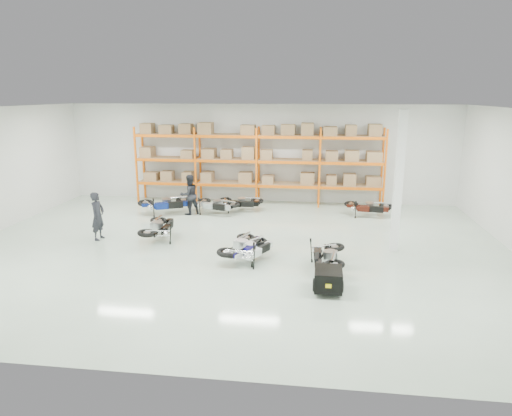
# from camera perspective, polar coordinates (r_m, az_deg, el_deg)

# --- Properties ---
(room) EXTENTS (18.00, 18.00, 18.00)m
(room) POSITION_cam_1_polar(r_m,az_deg,el_deg) (14.50, -2.97, 3.31)
(room) COLOR beige
(room) RESTS_ON ground
(pallet_rack) EXTENTS (11.28, 0.98, 3.62)m
(pallet_rack) POSITION_cam_1_polar(r_m,az_deg,el_deg) (20.80, 0.21, 6.66)
(pallet_rack) COLOR orange
(pallet_rack) RESTS_ON ground
(structural_column) EXTENTS (0.25, 0.25, 4.50)m
(structural_column) POSITION_cam_1_polar(r_m,az_deg,el_deg) (15.00, 17.37, 3.04)
(structural_column) COLOR white
(structural_column) RESTS_ON ground
(moto_blue_centre) EXTENTS (1.29, 1.96, 1.17)m
(moto_blue_centre) POSITION_cam_1_polar(r_m,az_deg,el_deg) (13.94, -1.56, -4.35)
(moto_blue_centre) COLOR #0B0747
(moto_blue_centre) RESTS_ON ground
(moto_silver_left) EXTENTS (1.53, 1.87, 1.09)m
(moto_silver_left) POSITION_cam_1_polar(r_m,az_deg,el_deg) (13.80, -0.65, -4.71)
(moto_silver_left) COLOR silver
(moto_silver_left) RESTS_ON ground
(moto_black_far_left) EXTENTS (1.05, 1.91, 1.19)m
(moto_black_far_left) POSITION_cam_1_polar(r_m,az_deg,el_deg) (16.20, -11.99, -1.96)
(moto_black_far_left) COLOR black
(moto_black_far_left) RESTS_ON ground
(moto_touring_right) EXTENTS (0.95, 1.79, 1.13)m
(moto_touring_right) POSITION_cam_1_polar(r_m,az_deg,el_deg) (13.36, 8.88, -5.45)
(moto_touring_right) COLOR black
(moto_touring_right) RESTS_ON ground
(trailer) EXTENTS (0.78, 1.48, 0.62)m
(trailer) POSITION_cam_1_polar(r_m,az_deg,el_deg) (11.93, 9.02, -8.79)
(trailer) COLOR black
(trailer) RESTS_ON ground
(moto_back_a) EXTENTS (2.15, 1.67, 1.25)m
(moto_back_a) POSITION_cam_1_polar(r_m,az_deg,el_deg) (19.57, -11.27, 0.94)
(moto_back_a) COLOR navy
(moto_back_a) RESTS_ON ground
(moto_back_b) EXTENTS (1.93, 1.42, 1.12)m
(moto_back_b) POSITION_cam_1_polar(r_m,az_deg,el_deg) (19.28, -5.10, 0.78)
(moto_back_b) COLOR #A7ACB1
(moto_back_b) RESTS_ON ground
(moto_back_c) EXTENTS (1.71, 0.89, 1.09)m
(moto_back_c) POSITION_cam_1_polar(r_m,az_deg,el_deg) (19.68, -1.96, 1.06)
(moto_back_c) COLOR black
(moto_back_c) RESTS_ON ground
(moto_back_d) EXTENTS (1.82, 1.11, 1.11)m
(moto_back_d) POSITION_cam_1_polar(r_m,az_deg,el_deg) (19.39, 13.88, 0.47)
(moto_back_d) COLOR #3A120B
(moto_back_d) RESTS_ON ground
(person_left) EXTENTS (0.46, 0.65, 1.68)m
(person_left) POSITION_cam_1_polar(r_m,az_deg,el_deg) (16.73, -19.17, -0.96)
(person_left) COLOR black
(person_left) RESTS_ON ground
(person_back) EXTENTS (1.04, 1.03, 1.69)m
(person_back) POSITION_cam_1_polar(r_m,az_deg,el_deg) (19.29, -8.34, 1.65)
(person_back) COLOR black
(person_back) RESTS_ON ground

